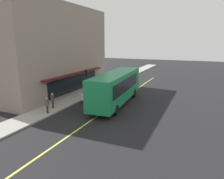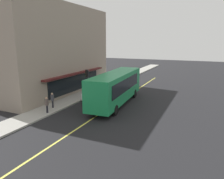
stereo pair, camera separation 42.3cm
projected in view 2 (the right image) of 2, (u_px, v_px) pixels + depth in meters
name	position (u px, v px, depth m)	size (l,w,h in m)	color
ground	(119.00, 101.00, 24.75)	(120.00, 120.00, 0.00)	black
sidewalk	(81.00, 96.00, 26.88)	(80.00, 2.56, 0.15)	#9E9B93
lane_centre_stripe	(119.00, 101.00, 24.75)	(36.00, 0.16, 0.01)	#D8D14C
storefront_building	(49.00, 50.00, 28.64)	(18.18, 8.92, 11.39)	gray
bus	(117.00, 86.00, 23.28)	(11.26, 3.20, 3.50)	#197F47
traffic_light	(87.00, 76.00, 26.81)	(0.30, 0.52, 3.20)	#2D2D33
car_white	(97.00, 93.00, 25.67)	(4.34, 1.94, 1.52)	white
pedestrian_at_corner	(91.00, 83.00, 29.62)	(0.34, 0.34, 1.58)	black
pedestrian_near_storefront	(47.00, 104.00, 20.06)	(0.34, 0.34, 1.56)	black
pedestrian_mid_block	(52.00, 99.00, 21.62)	(0.34, 0.34, 1.58)	black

